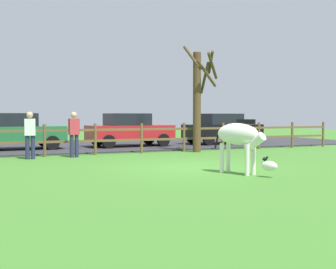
{
  "coord_description": "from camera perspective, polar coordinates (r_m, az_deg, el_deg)",
  "views": [
    {
      "loc": [
        -5.63,
        -11.2,
        1.5
      ],
      "look_at": [
        -0.19,
        1.22,
        0.91
      ],
      "focal_mm": 46.12,
      "sensor_mm": 36.0,
      "label": 1
    }
  ],
  "objects": [
    {
      "name": "ground_plane",
      "position": [
        12.63,
        3.0,
        -4.34
      ],
      "size": [
        60.0,
        60.0,
        0.0
      ],
      "primitive_type": "plane",
      "color": "#3D7528"
    },
    {
      "name": "parking_asphalt",
      "position": [
        21.31,
        -8.3,
        -1.5
      ],
      "size": [
        28.0,
        7.4,
        0.05
      ],
      "primitive_type": "cube",
      "color": "#2D2D33",
      "rests_on": "ground_plane"
    },
    {
      "name": "paddock_fence",
      "position": [
        16.98,
        -6.5,
        -0.28
      ],
      "size": [
        20.86,
        0.11,
        1.2
      ],
      "color": "brown",
      "rests_on": "ground_plane"
    },
    {
      "name": "bare_tree",
      "position": [
        17.84,
        4.05,
        5.04
      ],
      "size": [
        1.59,
        1.36,
        4.35
      ],
      "color": "#513A23",
      "rests_on": "ground_plane"
    },
    {
      "name": "zebra",
      "position": [
        11.22,
        9.54,
        -0.48
      ],
      "size": [
        0.96,
        1.85,
        1.41
      ],
      "color": "white",
      "rests_on": "ground_plane"
    },
    {
      "name": "crow_on_grass",
      "position": [
        14.12,
        12.73,
        -3.15
      ],
      "size": [
        0.21,
        0.1,
        0.2
      ],
      "color": "black",
      "rests_on": "ground_plane"
    },
    {
      "name": "parked_car_green",
      "position": [
        19.64,
        -19.51,
        0.43
      ],
      "size": [
        4.09,
        2.06,
        1.56
      ],
      "color": "#236B38",
      "rests_on": "parking_asphalt"
    },
    {
      "name": "parked_car_black",
      "position": [
        22.59,
        7.15,
        0.81
      ],
      "size": [
        4.06,
        2.0,
        1.56
      ],
      "color": "black",
      "rests_on": "parking_asphalt"
    },
    {
      "name": "parked_car_red",
      "position": [
        20.55,
        -5.14,
        0.65
      ],
      "size": [
        4.08,
        2.05,
        1.56
      ],
      "color": "red",
      "rests_on": "parking_asphalt"
    },
    {
      "name": "visitor_left_of_tree",
      "position": [
        15.6,
        -17.78,
        0.19
      ],
      "size": [
        0.38,
        0.25,
        1.64
      ],
      "color": "#232847",
      "rests_on": "ground_plane"
    },
    {
      "name": "visitor_right_of_tree",
      "position": [
        15.88,
        -12.32,
        0.29
      ],
      "size": [
        0.38,
        0.26,
        1.64
      ],
      "color": "#232847",
      "rests_on": "ground_plane"
    }
  ]
}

